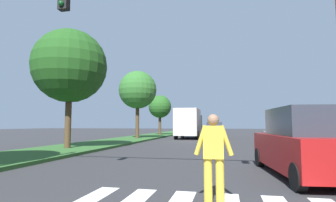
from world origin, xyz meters
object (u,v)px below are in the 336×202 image
at_px(tree_mid, 70,66).
at_px(tree_distant, 160,107).
at_px(sedan_midblock, 214,131).
at_px(truck_box_delivery, 189,123).
at_px(traffic_light_gantry, 63,21).
at_px(suv_crossing, 306,144).
at_px(tree_far, 138,90).
at_px(pedestrian_performer, 214,154).

relative_size(tree_mid, tree_distant, 1.32).
relative_size(sedan_midblock, truck_box_delivery, 0.73).
distance_m(tree_distant, traffic_light_gantry, 29.14).
height_order(tree_distant, suv_crossing, tree_distant).
height_order(tree_far, sedan_midblock, tree_far).
distance_m(tree_mid, tree_distant, 21.23).
bearing_deg(suv_crossing, traffic_light_gantry, -163.97).
relative_size(tree_mid, sedan_midblock, 1.55).
bearing_deg(tree_distant, truck_box_delivery, -53.65).
relative_size(tree_mid, truck_box_delivery, 1.12).
bearing_deg(tree_mid, traffic_light_gantry, -59.13).
bearing_deg(truck_box_delivery, suv_crossing, -73.32).
bearing_deg(tree_mid, pedestrian_performer, -45.70).
relative_size(suv_crossing, truck_box_delivery, 0.77).
xyz_separation_m(tree_far, suv_crossing, (10.89, -17.41, -4.03)).
relative_size(tree_distant, sedan_midblock, 1.17).
distance_m(traffic_light_gantry, suv_crossing, 7.72).
distance_m(traffic_light_gantry, truck_box_delivery, 22.51).
bearing_deg(suv_crossing, tree_far, 122.02).
relative_size(tree_distant, suv_crossing, 1.10).
distance_m(tree_far, truck_box_delivery, 6.55).
distance_m(tree_mid, pedestrian_performer, 13.12).
bearing_deg(traffic_light_gantry, tree_mid, 120.87).
xyz_separation_m(tree_mid, tree_distant, (0.30, 21.20, -1.06)).
height_order(suv_crossing, sedan_midblock, suv_crossing).
height_order(tree_far, traffic_light_gantry, tree_far).
bearing_deg(traffic_light_gantry, tree_distant, 98.40).
relative_size(traffic_light_gantry, suv_crossing, 1.99).
height_order(tree_mid, truck_box_delivery, tree_mid).
bearing_deg(truck_box_delivery, sedan_midblock, -3.69).
xyz_separation_m(suv_crossing, sedan_midblock, (-3.42, 20.25, -0.13)).
height_order(tree_mid, pedestrian_performer, tree_mid).
relative_size(traffic_light_gantry, pedestrian_performer, 5.62).
height_order(tree_mid, traffic_light_gantry, tree_mid).
distance_m(tree_far, sedan_midblock, 9.00).
bearing_deg(sedan_midblock, tree_mid, -118.14).
relative_size(tree_distant, pedestrian_performer, 3.12).
distance_m(tree_mid, sedan_midblock, 16.99).
bearing_deg(tree_far, pedestrian_performer, -67.80).
relative_size(traffic_light_gantry, truck_box_delivery, 1.53).
xyz_separation_m(pedestrian_performer, sedan_midblock, (-0.96, 23.48, -0.14)).
height_order(traffic_light_gantry, suv_crossing, traffic_light_gantry).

